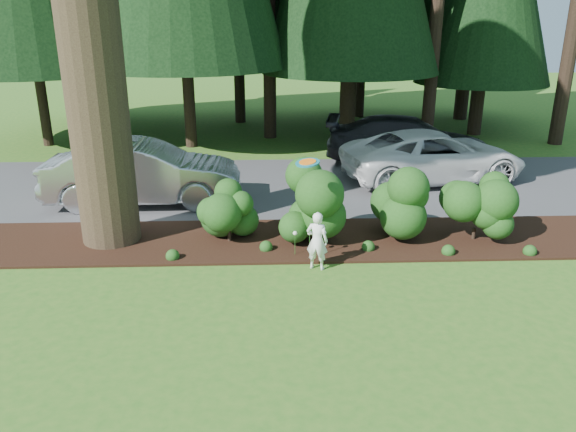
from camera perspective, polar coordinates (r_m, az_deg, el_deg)
The scene contains 10 objects.
ground at distance 9.61m, azimuth 5.08°, elevation -9.89°, with size 80.00×80.00×0.00m, color #2C601B.
mulch_bed at distance 12.50m, azimuth 3.26°, elevation -2.39°, with size 16.00×2.50×0.05m, color black.
driveway at distance 16.50m, azimuth 1.90°, elevation 3.18°, with size 22.00×6.00×0.03m, color #38383A.
shrub_row at distance 12.22m, azimuth 6.97°, elevation 0.88°, with size 6.53×1.60×1.61m.
lily_cluster at distance 11.52m, azimuth 2.21°, elevation -1.85°, with size 0.69×0.09×0.57m.
car_silver_wagon at distance 15.10m, azimuth -14.50°, elevation 4.26°, with size 1.74×4.99×1.64m, color #A7A6AB.
car_white_suv at distance 17.27m, azimuth 14.56°, elevation 5.93°, with size 2.49×5.40×1.50m, color silver.
car_dark_suv at distance 19.07m, azimuth 12.07°, elevation 7.49°, with size 2.17×5.34×1.55m, color black.
child at distance 10.94m, azimuth 2.97°, elevation -2.54°, with size 0.43×0.28×1.18m, color white.
frisbee at distance 10.34m, azimuth 2.00°, elevation 5.45°, with size 0.46×0.45×0.12m.
Camera 1 is at (-1.16, -8.27, 4.76)m, focal length 35.00 mm.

